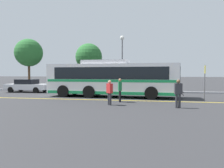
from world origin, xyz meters
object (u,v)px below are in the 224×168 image
Objects in this scene: transit_bus at (112,78)px; pedestrian_1 at (178,92)px; bus_stop_sign at (205,78)px; tree_1 at (29,53)px; parked_car_1 at (88,87)px; pedestrian_2 at (110,91)px; tree_0 at (89,57)px; parked_car_0 at (28,86)px; street_lamp at (122,52)px; pedestrian_0 at (120,89)px.

transit_bus is 6.84× the size of pedestrian_1.
tree_1 is (-18.95, 8.64, 2.93)m from bus_stop_sign.
bus_stop_sign is (2.21, 3.58, 0.70)m from pedestrian_1.
pedestrian_2 is at bearing 24.98° from parked_car_1.
parked_car_1 is 0.80× the size of tree_0.
pedestrian_2 is (3.70, -7.75, 0.22)m from parked_car_1.
pedestrian_1 is (7.77, -8.16, 0.27)m from parked_car_1.
bus_stop_sign is at bearing -43.54° from tree_0.
tree_0 is 7.52m from tree_1.
parked_car_1 is at bearing -111.49° from bus_stop_sign.
parked_car_0 is 0.77× the size of tree_0.
transit_bus is 11.31m from tree_0.
parked_car_0 is at bearing -123.93° from tree_0.
parked_car_0 is at bearing -160.79° from street_lamp.
tree_1 reaches higher than parked_car_0.
pedestrian_0 is 14.66m from tree_0.
parked_car_1 is at bearing 18.01° from pedestrian_0.
tree_1 is (-2.37, 4.19, 3.86)m from parked_car_0.
pedestrian_1 is 18.11m from tree_0.
pedestrian_0 is at bearing -38.68° from pedestrian_1.
street_lamp is at bearing -134.84° from bus_stop_sign.
pedestrian_0 is (4.12, -6.18, 0.27)m from parked_car_1.
pedestrian_2 reaches higher than parked_car_1.
pedestrian_2 is (-0.42, -1.57, -0.05)m from pedestrian_0.
tree_1 is (-12.66, 11.80, 3.68)m from pedestrian_2.
pedestrian_0 reaches higher than pedestrian_2.
parked_car_1 is (6.59, 0.13, -0.04)m from parked_car_0.
tree_1 is (-8.97, 4.06, 3.90)m from parked_car_1.
pedestrian_2 is (0.73, -4.66, -0.71)m from transit_bus.
pedestrian_0 is at bearing -64.86° from tree_0.
bus_stop_sign is at bearing 72.00° from pedestrian_2.
tree_1 reaches higher than pedestrian_2.
pedestrian_1 is (14.37, -8.03, 0.23)m from parked_car_0.
street_lamp is at bearing -8.71° from pedestrian_0.
transit_bus is 2.46× the size of parked_car_0.
transit_bus is 6.89m from street_lamp.
tree_0 reaches higher than pedestrian_0.
pedestrian_1 reaches higher than pedestrian_2.
pedestrian_2 is 15.91m from tree_0.
parked_car_0 is 2.92× the size of pedestrian_2.
parked_car_0 is at bearing -39.44° from pedestrian_1.
street_lamp reaches higher than parked_car_0.
pedestrian_0 is at bearing 59.48° from parked_car_0.
street_lamp is 1.04× the size of tree_0.
pedestrian_2 is at bearing 12.05° from transit_bus.
parked_car_1 is 0.77× the size of street_lamp.
bus_stop_sign is at bearing -24.52° from tree_1.
parked_car_0 is 17.19m from bus_stop_sign.
pedestrian_2 is at bearing -16.04° from pedestrian_1.
pedestrian_1 is 0.28× the size of tree_0.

